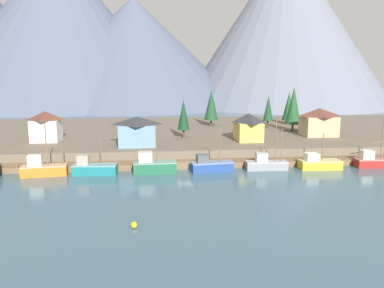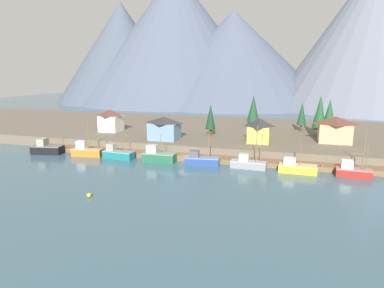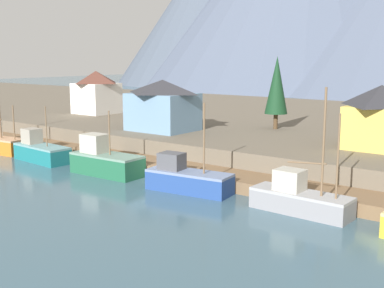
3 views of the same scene
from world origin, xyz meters
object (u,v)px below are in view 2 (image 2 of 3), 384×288
(fishing_boat_teal, at_px, (118,154))
(fishing_boat_yellow, at_px, (296,167))
(fishing_boat_red, at_px, (353,171))
(house_white, at_px, (111,120))
(fishing_boat_orange, at_px, (86,151))
(channel_buoy, at_px, (89,195))
(fishing_boat_blue, at_px, (201,160))
(house_blue, at_px, (164,128))
(conifer_mid_left, at_px, (253,108))
(conifer_back_left, at_px, (210,117))
(conifer_near_right, at_px, (330,112))
(conifer_near_left, at_px, (320,112))
(fishing_boat_green, at_px, (158,156))
(fishing_boat_grey, at_px, (248,163))
(house_yellow, at_px, (259,130))
(conifer_mid_right, at_px, (302,114))
(house_tan, at_px, (335,129))
(fishing_boat_black, at_px, (47,148))

(fishing_boat_teal, bearing_deg, fishing_boat_yellow, 4.30)
(fishing_boat_red, height_order, house_white, house_white)
(fishing_boat_orange, height_order, channel_buoy, fishing_boat_orange)
(fishing_boat_blue, height_order, house_blue, house_blue)
(fishing_boat_blue, xyz_separation_m, conifer_mid_left, (6.10, 40.10, 7.08))
(house_blue, height_order, conifer_back_left, conifer_back_left)
(conifer_mid_left, distance_m, conifer_back_left, 21.48)
(conifer_near_right, bearing_deg, conifer_near_left, -105.61)
(fishing_boat_red, bearing_deg, fishing_boat_green, -176.37)
(conifer_near_left, distance_m, channel_buoy, 63.36)
(conifer_near_right, xyz_separation_m, conifer_mid_left, (-22.34, -1.47, 0.67))
(conifer_back_left, bearing_deg, fishing_boat_red, -32.55)
(conifer_back_left, bearing_deg, fishing_boat_grey, -58.05)
(house_yellow, bearing_deg, fishing_boat_teal, -152.46)
(fishing_boat_orange, distance_m, channel_buoy, 27.92)
(conifer_near_left, bearing_deg, house_yellow, -139.03)
(house_yellow, bearing_deg, fishing_boat_blue, -123.35)
(house_white, bearing_deg, conifer_mid_right, 16.70)
(fishing_boat_green, relative_size, conifer_near_right, 0.81)
(fishing_boat_grey, bearing_deg, house_tan, 49.52)
(house_yellow, distance_m, conifer_mid_right, 21.80)
(fishing_boat_teal, xyz_separation_m, house_blue, (6.77, 11.76, 4.36))
(fishing_boat_teal, relative_size, house_blue, 0.99)
(conifer_mid_left, bearing_deg, fishing_boat_yellow, -72.12)
(fishing_boat_blue, bearing_deg, conifer_back_left, 91.44)
(fishing_boat_green, height_order, conifer_mid_left, conifer_mid_left)
(fishing_boat_blue, distance_m, house_white, 37.47)
(fishing_boat_grey, bearing_deg, fishing_boat_red, 1.76)
(house_yellow, xyz_separation_m, conifer_near_right, (18.15, 25.92, 2.02))
(fishing_boat_teal, height_order, conifer_mid_left, conifer_mid_left)
(fishing_boat_orange, distance_m, fishing_boat_yellow, 46.60)
(fishing_boat_teal, xyz_separation_m, fishing_boat_red, (48.49, 0.12, 0.05))
(fishing_boat_blue, bearing_deg, conifer_near_left, 41.93)
(fishing_boat_black, height_order, fishing_boat_yellow, fishing_boat_black)
(fishing_boat_yellow, xyz_separation_m, conifer_back_left, (-22.02, 20.59, 6.54))
(fishing_boat_teal, distance_m, conifer_back_left, 27.13)
(fishing_boat_red, xyz_separation_m, conifer_back_left, (-31.99, 20.42, 6.43))
(fishing_boat_grey, xyz_separation_m, house_tan, (18.10, 19.66, 4.67))
(house_yellow, xyz_separation_m, conifer_back_left, (-13.29, 5.01, 2.10))
(fishing_boat_teal, bearing_deg, fishing_boat_grey, 4.89)
(fishing_boat_green, height_order, fishing_boat_grey, fishing_boat_grey)
(fishing_boat_teal, height_order, house_blue, house_blue)
(fishing_boat_black, distance_m, fishing_boat_grey, 47.64)
(fishing_boat_green, height_order, conifer_near_left, conifer_near_left)
(fishing_boat_red, bearing_deg, conifer_near_left, 102.17)
(fishing_boat_black, xyz_separation_m, house_blue, (25.25, 12.49, 4.17))
(house_blue, height_order, house_tan, house_tan)
(conifer_near_right, relative_size, conifer_back_left, 1.06)
(fishing_boat_black, distance_m, fishing_boat_orange, 10.42)
(conifer_back_left, bearing_deg, fishing_boat_teal, -128.77)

